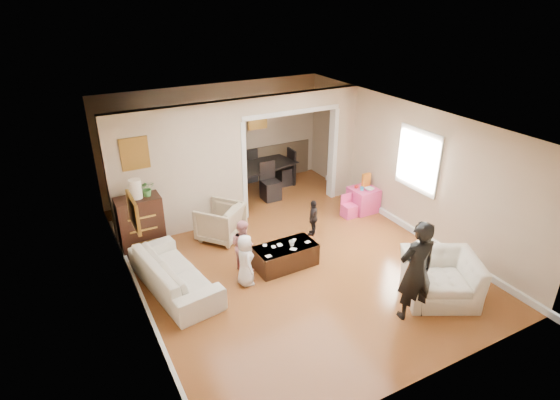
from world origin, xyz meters
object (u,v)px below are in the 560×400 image
cyan_cup (362,189)px  table_lamp (136,189)px  armchair_front (440,278)px  dresser (141,225)px  sofa (174,273)px  dining_table (259,177)px  child_kneel_a (245,260)px  child_toddler (313,218)px  coffee_table (285,256)px  coffee_cup (292,244)px  child_kneel_b (243,245)px  play_table (363,200)px  adult_person (416,271)px  armchair_back (220,222)px

cyan_cup → table_lamp: bearing=172.0°
armchair_front → dresser: bearing=164.4°
sofa → cyan_cup: bearing=-88.4°
dining_table → child_kneel_a: 3.96m
dresser → child_toddler: size_ratio=1.44×
armchair_front → child_toddler: size_ratio=1.47×
table_lamp → cyan_cup: table_lamp is taller
coffee_table → coffee_cup: size_ratio=10.55×
armchair_front → dining_table: bearing=125.6°
dining_table → dresser: bearing=-165.1°
cyan_cup → child_toddler: size_ratio=0.10×
sofa → armchair_front: size_ratio=1.82×
child_kneel_a → armchair_front: bearing=-116.6°
child_kneel_a → child_toddler: bearing=-56.4°
coffee_cup → dresser: bearing=141.1°
child_kneel_a → child_toddler: child_kneel_a is taller
dresser → dining_table: 3.57m
coffee_cup → child_kneel_b: size_ratio=0.11×
sofa → play_table: bearing=-88.0°
child_kneel_a → child_kneel_b: child_kneel_b is taller
sofa → child_kneel_b: size_ratio=2.16×
dresser → play_table: size_ratio=1.98×
coffee_cup → sofa: bearing=170.7°
coffee_table → armchair_front: bearing=-48.2°
dresser → play_table: bearing=-7.2°
sofa → adult_person: (2.98, -2.40, 0.52)m
dining_table → child_toddler: (-0.01, -2.57, 0.06)m
sofa → coffee_cup: (2.05, -0.33, 0.16)m
armchair_back → adult_person: 4.00m
dresser → adult_person: (3.16, -3.87, 0.27)m
table_lamp → child_toddler: 3.46m
cyan_cup → sofa: bearing=-169.7°
play_table → cyan_cup: 0.33m
armchair_back → adult_person: bearing=75.7°
cyan_cup → child_kneel_a: child_kneel_a is taller
dresser → child_kneel_a: (1.29, -1.90, -0.09)m
armchair_front → adult_person: (-0.73, -0.15, 0.45)m
coffee_table → play_table: play_table is taller
coffee_table → child_kneel_a: size_ratio=1.20×
coffee_cup → child_kneel_b: bearing=156.4°
adult_person → child_kneel_a: size_ratio=1.78×
play_table → child_kneel_a: size_ratio=0.61×
armchair_front → play_table: (0.86, 3.11, -0.10)m
coffee_table → sofa: bearing=171.7°
dresser → sofa: bearing=-82.8°
dresser → adult_person: bearing=-50.7°
play_table → child_kneel_a: bearing=-159.5°
child_kneel_b → table_lamp: bearing=22.9°
sofa → child_kneel_b: (1.25, 0.02, 0.18)m
dresser → table_lamp: table_lamp is taller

